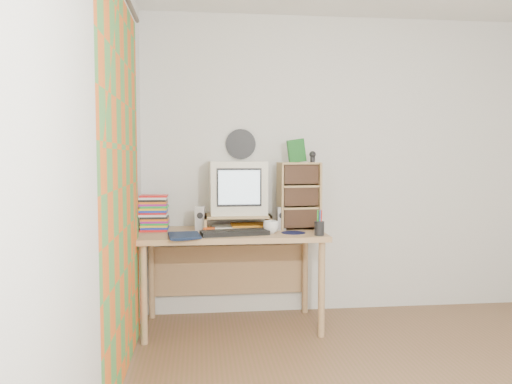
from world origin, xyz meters
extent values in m
plane|color=silver|center=(0.00, 1.75, 1.25)|extent=(3.50, 0.00, 3.50)
plane|color=silver|center=(-1.75, 0.00, 1.25)|extent=(0.00, 3.50, 3.50)
plane|color=orange|center=(-1.71, 0.48, 1.15)|extent=(0.00, 2.20, 2.20)
cylinder|color=black|center=(-0.93, 1.73, 1.43)|extent=(0.25, 0.02, 0.25)
cube|color=tan|center=(-1.03, 1.38, 0.73)|extent=(1.40, 0.70, 0.04)
cube|color=tan|center=(-1.03, 1.71, 0.38)|extent=(1.33, 0.02, 0.41)
cylinder|color=tan|center=(-1.67, 1.09, 0.35)|extent=(0.05, 0.05, 0.71)
cylinder|color=tan|center=(-0.39, 1.09, 0.35)|extent=(0.05, 0.05, 0.71)
cylinder|color=tan|center=(-1.67, 1.67, 0.35)|extent=(0.05, 0.05, 0.71)
cylinder|color=tan|center=(-0.39, 1.67, 0.35)|extent=(0.05, 0.05, 0.71)
cube|color=tan|center=(-1.23, 1.48, 0.81)|extent=(0.02, 0.30, 0.12)
cube|color=tan|center=(-0.73, 1.48, 0.81)|extent=(0.02, 0.30, 0.12)
cube|color=tan|center=(-0.98, 1.48, 0.86)|extent=(0.52, 0.30, 0.02)
cube|color=beige|center=(-0.97, 1.53, 1.08)|extent=(0.45, 0.45, 0.42)
cube|color=#AFAEB3|center=(-1.27, 1.43, 0.85)|extent=(0.08, 0.08, 0.19)
cube|color=#AFAEB3|center=(-0.64, 1.43, 0.84)|extent=(0.07, 0.07, 0.18)
cube|color=black|center=(-1.02, 1.20, 0.77)|extent=(0.52, 0.24, 0.03)
cube|color=tan|center=(-0.49, 1.46, 1.02)|extent=(0.33, 0.20, 0.53)
imported|color=silver|center=(-0.74, 1.26, 0.80)|extent=(0.15, 0.15, 0.09)
imported|color=#0F1B38|center=(-1.49, 1.11, 0.78)|extent=(0.29, 0.23, 0.05)
cylinder|color=black|center=(-0.57, 1.25, 0.75)|extent=(0.21, 0.21, 0.00)
cube|color=#C94615|center=(-1.20, 1.32, 0.77)|extent=(0.09, 0.06, 0.04)
cube|color=#1B5F22|center=(-0.51, 1.48, 1.37)|extent=(0.14, 0.06, 0.18)
camera|label=1|loc=(-1.27, -2.42, 1.32)|focal=35.00mm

